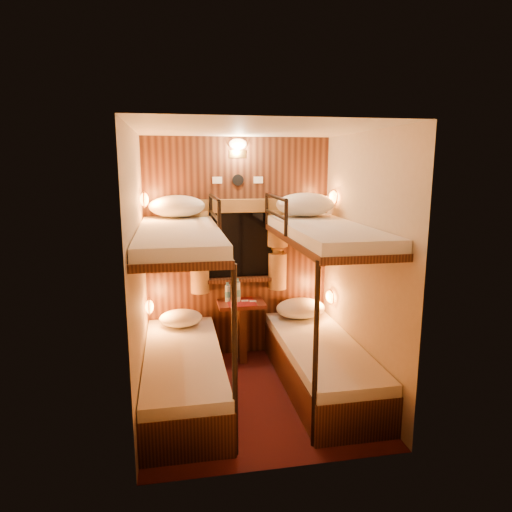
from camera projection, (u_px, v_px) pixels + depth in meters
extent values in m
plane|color=#350F0E|center=(255.00, 396.00, 4.24)|extent=(2.10, 2.10, 0.00)
plane|color=silver|center=(255.00, 129.00, 3.77)|extent=(2.10, 2.10, 0.00)
plane|color=#C6B293|center=(238.00, 249.00, 5.02)|extent=(2.40, 0.00, 2.40)
plane|color=#C6B293|center=(284.00, 306.00, 2.99)|extent=(2.40, 0.00, 2.40)
plane|color=#C6B293|center=(138.00, 275.00, 3.83)|extent=(0.00, 2.40, 2.40)
plane|color=#C6B293|center=(362.00, 266.00, 4.18)|extent=(0.00, 2.40, 2.40)
cube|color=black|center=(238.00, 249.00, 5.00)|extent=(2.00, 0.03, 2.40)
cube|color=black|center=(184.00, 381.00, 4.16)|extent=(0.70, 1.90, 0.35)
cube|color=silver|center=(183.00, 358.00, 4.12)|extent=(0.68, 1.88, 0.10)
cube|color=black|center=(179.00, 243.00, 3.91)|extent=(0.70, 1.90, 0.06)
cube|color=silver|center=(179.00, 234.00, 3.89)|extent=(0.68, 1.88, 0.10)
cylinder|color=black|center=(235.00, 363.00, 3.25)|extent=(0.04, 0.04, 1.45)
cylinder|color=black|center=(211.00, 210.00, 4.78)|extent=(0.04, 0.04, 0.32)
cylinder|color=black|center=(219.00, 220.00, 3.96)|extent=(0.04, 0.04, 0.32)
cylinder|color=black|center=(214.00, 198.00, 4.34)|extent=(0.04, 0.85, 0.04)
cylinder|color=black|center=(215.00, 216.00, 4.37)|extent=(0.03, 0.85, 0.03)
cube|color=black|center=(320.00, 369.00, 4.39)|extent=(0.70, 1.90, 0.35)
cube|color=silver|center=(321.00, 347.00, 4.35)|extent=(0.68, 1.88, 0.10)
cube|color=black|center=(324.00, 239.00, 4.14)|extent=(0.70, 1.90, 0.06)
cube|color=silver|center=(324.00, 230.00, 4.12)|extent=(0.68, 1.88, 0.10)
cylinder|color=black|center=(316.00, 357.00, 3.35)|extent=(0.04, 0.04, 1.45)
cylinder|color=black|center=(267.00, 209.00, 4.89)|extent=(0.04, 0.04, 0.32)
cylinder|color=black|center=(286.00, 218.00, 4.07)|extent=(0.04, 0.04, 0.32)
cylinder|color=black|center=(276.00, 197.00, 4.45)|extent=(0.04, 0.85, 0.04)
cylinder|color=black|center=(276.00, 214.00, 4.48)|extent=(0.03, 0.85, 0.03)
cube|color=black|center=(238.00, 245.00, 4.97)|extent=(0.98, 0.02, 0.78)
cube|color=black|center=(239.00, 245.00, 4.96)|extent=(0.90, 0.01, 0.70)
cube|color=black|center=(239.00, 280.00, 5.01)|extent=(1.00, 0.12, 0.04)
cube|color=olive|center=(239.00, 206.00, 4.86)|extent=(1.10, 0.06, 0.14)
cylinder|color=olive|center=(199.00, 230.00, 4.82)|extent=(0.22, 0.22, 0.40)
cylinder|color=olive|center=(199.00, 252.00, 4.86)|extent=(0.11, 0.11, 0.12)
cylinder|color=olive|center=(200.00, 274.00, 4.91)|extent=(0.20, 0.20, 0.40)
torus|color=#AE7C33|center=(199.00, 252.00, 4.86)|extent=(0.14, 0.14, 0.02)
cylinder|color=olive|center=(278.00, 228.00, 4.97)|extent=(0.22, 0.22, 0.40)
cylinder|color=olive|center=(278.00, 249.00, 5.02)|extent=(0.11, 0.11, 0.12)
cylinder|color=olive|center=(277.00, 271.00, 5.07)|extent=(0.20, 0.20, 0.40)
torus|color=#AE7C33|center=(278.00, 249.00, 5.02)|extent=(0.14, 0.14, 0.02)
cylinder|color=black|center=(238.00, 180.00, 4.84)|extent=(0.12, 0.02, 0.12)
cube|color=silver|center=(217.00, 180.00, 4.80)|extent=(0.10, 0.01, 0.07)
cube|color=silver|center=(258.00, 180.00, 4.88)|extent=(0.10, 0.01, 0.07)
cube|color=#AE7C33|center=(238.00, 154.00, 4.78)|extent=(0.18, 0.01, 0.08)
ellipsoid|color=#FFCC8C|center=(238.00, 144.00, 4.74)|extent=(0.18, 0.09, 0.11)
ellipsoid|color=orange|center=(149.00, 307.00, 4.61)|extent=(0.08, 0.20, 0.13)
torus|color=#AE7C33|center=(149.00, 307.00, 4.61)|extent=(0.02, 0.17, 0.17)
ellipsoid|color=orange|center=(144.00, 200.00, 4.39)|extent=(0.08, 0.20, 0.13)
torus|color=#AE7C33|center=(144.00, 200.00, 4.39)|extent=(0.02, 0.17, 0.17)
ellipsoid|color=orange|center=(330.00, 297.00, 4.95)|extent=(0.08, 0.20, 0.13)
torus|color=#AE7C33|center=(330.00, 297.00, 4.95)|extent=(0.02, 0.17, 0.17)
ellipsoid|color=orange|center=(334.00, 197.00, 4.74)|extent=(0.08, 0.20, 0.13)
torus|color=#AE7C33|center=(334.00, 197.00, 4.74)|extent=(0.02, 0.17, 0.17)
cube|color=#542313|center=(241.00, 304.00, 4.94)|extent=(0.50, 0.34, 0.04)
cube|color=black|center=(241.00, 332.00, 5.00)|extent=(0.08, 0.30, 0.61)
cube|color=maroon|center=(241.00, 302.00, 4.93)|extent=(0.30, 0.34, 0.01)
cylinder|color=#99BFE5|center=(228.00, 293.00, 4.94)|extent=(0.06, 0.06, 0.18)
cylinder|color=teal|center=(228.00, 294.00, 4.94)|extent=(0.06, 0.06, 0.06)
cylinder|color=teal|center=(228.00, 284.00, 4.92)|extent=(0.03, 0.03, 0.03)
cylinder|color=#99BFE5|center=(237.00, 292.00, 4.93)|extent=(0.07, 0.07, 0.22)
cylinder|color=teal|center=(237.00, 293.00, 4.93)|extent=(0.07, 0.07, 0.08)
cylinder|color=teal|center=(237.00, 280.00, 4.91)|extent=(0.04, 0.04, 0.03)
cube|color=silver|center=(253.00, 301.00, 4.95)|extent=(0.08, 0.06, 0.01)
cube|color=silver|center=(245.00, 301.00, 4.97)|extent=(0.08, 0.06, 0.01)
ellipsoid|color=white|center=(181.00, 318.00, 4.74)|extent=(0.45, 0.32, 0.18)
ellipsoid|color=white|center=(300.00, 308.00, 5.00)|extent=(0.54, 0.39, 0.21)
ellipsoid|color=white|center=(177.00, 206.00, 4.60)|extent=(0.56, 0.40, 0.22)
ellipsoid|color=white|center=(305.00, 204.00, 4.69)|extent=(0.61, 0.44, 0.24)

